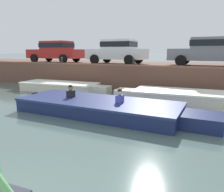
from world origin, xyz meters
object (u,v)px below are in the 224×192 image
object	(u,v)px
car_leftmost_red	(56,51)
mooring_bollard_mid	(134,62)
motorboat_passing	(104,108)
car_left_inner_white	(118,51)
mooring_bollard_west	(62,60)
car_centre_grey	(209,50)
boat_moored_central_cream	(185,98)
boat_moored_west_cream	(63,87)

from	to	relation	value
car_leftmost_red	mooring_bollard_mid	distance (m)	6.93
car_leftmost_red	mooring_bollard_mid	size ratio (longest dim) A/B	9.39
car_leftmost_red	motorboat_passing	bearing A→B (deg)	-41.81
motorboat_passing	car_left_inner_white	world-z (taller)	car_left_inner_white
car_left_inner_white	motorboat_passing	bearing A→B (deg)	-70.89
car_left_inner_white	mooring_bollard_mid	world-z (taller)	car_left_inner_white
car_leftmost_red	mooring_bollard_mid	bearing A→B (deg)	-13.91
mooring_bollard_west	mooring_bollard_mid	bearing A→B (deg)	0.00
car_leftmost_red	car_left_inner_white	bearing A→B (deg)	-0.03
car_centre_grey	mooring_bollard_west	size ratio (longest dim) A/B	9.17
boat_moored_central_cream	car_left_inner_white	xyz separation A→B (m)	(-4.72, 3.65, 2.02)
mooring_bollard_west	car_leftmost_red	bearing A→B (deg)	136.89
car_centre_grey	mooring_bollard_west	xyz separation A→B (m)	(-8.69, -1.66, -0.61)
motorboat_passing	boat_moored_central_cream	bearing A→B (deg)	49.21
boat_moored_central_cream	car_left_inner_white	bearing A→B (deg)	142.34
boat_moored_west_cream	car_centre_grey	distance (m)	8.40
car_left_inner_white	car_leftmost_red	bearing A→B (deg)	179.97
car_leftmost_red	car_left_inner_white	world-z (taller)	same
boat_moored_central_cream	mooring_bollard_mid	bearing A→B (deg)	146.89
motorboat_passing	mooring_bollard_mid	distance (m)	5.10
mooring_bollard_west	boat_moored_central_cream	bearing A→B (deg)	-14.01
boat_moored_central_cream	car_leftmost_red	distance (m)	10.60
boat_moored_west_cream	motorboat_passing	distance (m)	5.32
boat_moored_west_cream	car_left_inner_white	size ratio (longest dim) A/B	1.40
car_left_inner_white	boat_moored_central_cream	bearing A→B (deg)	-37.66
boat_moored_west_cream	boat_moored_central_cream	world-z (taller)	boat_moored_central_cream
car_centre_grey	mooring_bollard_west	distance (m)	8.87
car_leftmost_red	mooring_bollard_west	bearing A→B (deg)	-43.11
car_leftmost_red	car_centre_grey	world-z (taller)	same
boat_moored_central_cream	mooring_bollard_west	world-z (taller)	mooring_bollard_west
car_left_inner_white	mooring_bollard_west	size ratio (longest dim) A/B	8.64
boat_moored_west_cream	boat_moored_central_cream	bearing A→B (deg)	-2.81
car_left_inner_white	car_centre_grey	bearing A→B (deg)	0.01
boat_moored_west_cream	mooring_bollard_mid	bearing A→B (deg)	24.31
boat_moored_west_cream	motorboat_passing	size ratio (longest dim) A/B	0.73
boat_moored_west_cream	mooring_bollard_mid	world-z (taller)	mooring_bollard_mid
car_leftmost_red	mooring_bollard_mid	world-z (taller)	car_leftmost_red
car_left_inner_white	mooring_bollard_mid	xyz separation A→B (m)	(1.67, -1.66, -0.61)
boat_moored_west_cream	mooring_bollard_west	world-z (taller)	mooring_bollard_west
boat_moored_central_cream	motorboat_passing	xyz separation A→B (m)	(-2.47, -2.86, -0.03)
boat_moored_west_cream	car_left_inner_white	distance (m)	4.38
boat_moored_west_cream	car_left_inner_white	xyz separation A→B (m)	(2.00, 3.32, 2.05)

